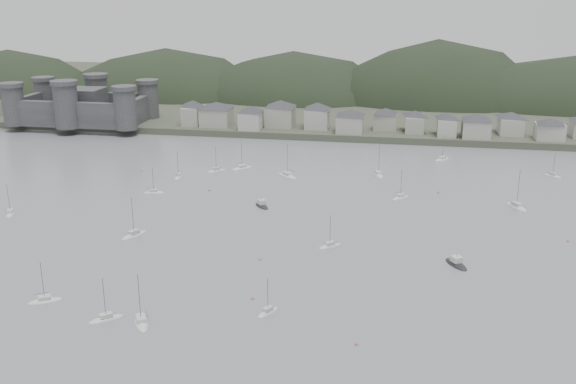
# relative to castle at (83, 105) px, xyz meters

# --- Properties ---
(ground) EXTENTS (900.00, 900.00, 0.00)m
(ground) POSITION_rel_castle_xyz_m (120.00, -179.80, -10.96)
(ground) COLOR slate
(ground) RESTS_ON ground
(far_shore_land) EXTENTS (900.00, 250.00, 3.00)m
(far_shore_land) POSITION_rel_castle_xyz_m (120.00, 115.20, -9.46)
(far_shore_land) COLOR #383D2D
(far_shore_land) RESTS_ON ground
(forested_ridge) EXTENTS (851.55, 103.94, 102.57)m
(forested_ridge) POSITION_rel_castle_xyz_m (124.83, 89.60, -22.25)
(forested_ridge) COLOR black
(forested_ridge) RESTS_ON ground
(castle) EXTENTS (66.00, 43.00, 20.00)m
(castle) POSITION_rel_castle_xyz_m (0.00, 0.00, 0.00)
(castle) COLOR #343436
(castle) RESTS_ON far_shore_land
(waterfront_town) EXTENTS (451.48, 28.46, 12.92)m
(waterfront_town) POSITION_rel_castle_xyz_m (170.59, 3.54, -2.30)
(waterfront_town) COLOR #A3A095
(waterfront_town) RESTS_ON far_shore_land
(sailboat_lead) EXTENTS (9.31, 8.66, 13.18)m
(sailboat_lead) POSITION_rel_castle_xyz_m (113.05, -67.58, -10.79)
(sailboat_lead) COLOR silver
(sailboat_lead) RESTS_ON ground
(moored_fleet) EXTENTS (262.91, 172.66, 13.08)m
(moored_fleet) POSITION_rel_castle_xyz_m (109.86, -117.85, -10.79)
(moored_fleet) COLOR silver
(moored_fleet) RESTS_ON ground
(motor_launch_near) EXTENTS (6.78, 8.60, 3.96)m
(motor_launch_near) POSITION_rel_castle_xyz_m (168.61, -138.25, -10.68)
(motor_launch_near) COLOR black
(motor_launch_near) RESTS_ON ground
(motor_launch_far) EXTENTS (6.59, 7.56, 3.79)m
(motor_launch_far) POSITION_rel_castle_xyz_m (111.19, -102.44, -10.67)
(motor_launch_far) COLOR black
(motor_launch_far) RESTS_ON ground
(mooring_buoys) EXTENTS (160.59, 111.57, 0.70)m
(mooring_buoys) POSITION_rel_castle_xyz_m (117.92, -127.08, -10.81)
(mooring_buoys) COLOR #C36241
(mooring_buoys) RESTS_ON ground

